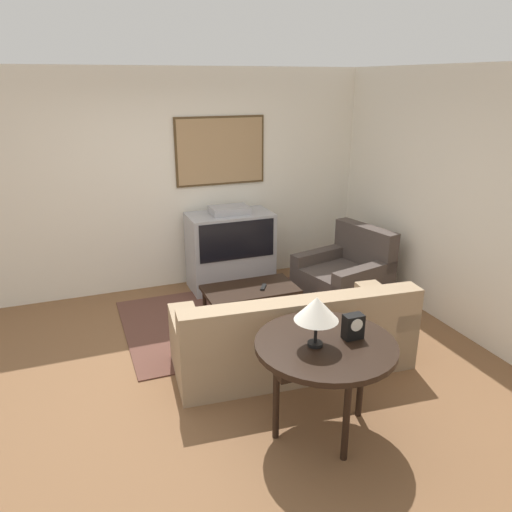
# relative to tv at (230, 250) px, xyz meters

# --- Properties ---
(ground_plane) EXTENTS (12.00, 12.00, 0.00)m
(ground_plane) POSITION_rel_tv_xyz_m (-0.72, -1.75, -0.50)
(ground_plane) COLOR brown
(wall_back) EXTENTS (12.00, 0.10, 2.70)m
(wall_back) POSITION_rel_tv_xyz_m (-0.70, 0.38, 0.85)
(wall_back) COLOR silver
(wall_back) RESTS_ON ground_plane
(wall_right) EXTENTS (0.06, 12.00, 2.70)m
(wall_right) POSITION_rel_tv_xyz_m (1.91, -1.75, 0.85)
(wall_right) COLOR silver
(wall_right) RESTS_ON ground_plane
(area_rug) EXTENTS (2.48, 1.77, 0.01)m
(area_rug) POSITION_rel_tv_xyz_m (-0.22, -0.90, -0.50)
(area_rug) COLOR brown
(area_rug) RESTS_ON ground_plane
(tv) EXTENTS (1.05, 0.57, 1.07)m
(tv) POSITION_rel_tv_xyz_m (0.00, 0.00, 0.00)
(tv) COLOR #9E9EA3
(tv) RESTS_ON ground_plane
(couch) EXTENTS (2.23, 1.03, 0.80)m
(couch) POSITION_rel_tv_xyz_m (-0.06, -2.02, -0.21)
(couch) COLOR #9E8466
(couch) RESTS_ON ground_plane
(armchair) EXTENTS (1.09, 1.08, 0.87)m
(armchair) POSITION_rel_tv_xyz_m (1.20, -0.83, -0.23)
(armchair) COLOR #473D38
(armchair) RESTS_ON ground_plane
(coffee_table) EXTENTS (1.02, 0.56, 0.39)m
(coffee_table) POSITION_rel_tv_xyz_m (-0.10, -0.98, -0.16)
(coffee_table) COLOR black
(coffee_table) RESTS_ON ground_plane
(console_table) EXTENTS (1.03, 1.03, 0.76)m
(console_table) POSITION_rel_tv_xyz_m (-0.23, -2.94, 0.19)
(console_table) COLOR black
(console_table) RESTS_ON ground_plane
(table_lamp) EXTENTS (0.31, 0.31, 0.38)m
(table_lamp) POSITION_rel_tv_xyz_m (-0.33, -2.94, 0.54)
(table_lamp) COLOR black
(table_lamp) RESTS_ON console_table
(mantel_clock) EXTENTS (0.15, 0.10, 0.19)m
(mantel_clock) POSITION_rel_tv_xyz_m (-0.02, -2.94, 0.35)
(mantel_clock) COLOR black
(mantel_clock) RESTS_ON console_table
(remote) EXTENTS (0.12, 0.16, 0.02)m
(remote) POSITION_rel_tv_xyz_m (0.04, -1.04, -0.11)
(remote) COLOR black
(remote) RESTS_ON coffee_table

